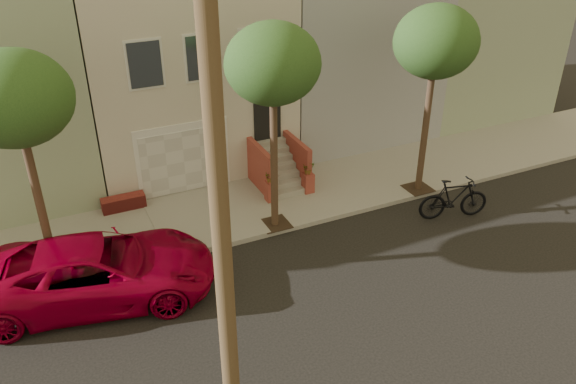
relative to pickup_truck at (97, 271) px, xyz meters
name	(u,v)px	position (x,y,z in m)	size (l,w,h in m)	color
ground	(301,311)	(4.52, -2.79, -0.84)	(90.00, 90.00, 0.00)	black
sidewalk	(229,212)	(4.52, 2.56, -0.76)	(40.00, 3.70, 0.15)	gray
house_row	(172,59)	(4.53, 8.40, 2.81)	(33.10, 11.70, 7.00)	#BEB3A2
tree_left	(15,100)	(-0.98, 1.11, 4.42)	(2.70, 2.57, 6.30)	#2D2116
tree_mid	(273,65)	(5.52, 1.11, 4.42)	(2.70, 2.57, 6.30)	#2D2116
tree_right	(436,43)	(11.02, 1.11, 4.42)	(2.70, 2.57, 6.30)	#2D2116
pickup_truck	(97,271)	(0.00, 0.00, 0.00)	(2.78, 6.03, 1.68)	maroon
motorcycle	(454,199)	(11.00, -0.74, -0.14)	(0.65, 2.31, 1.39)	black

